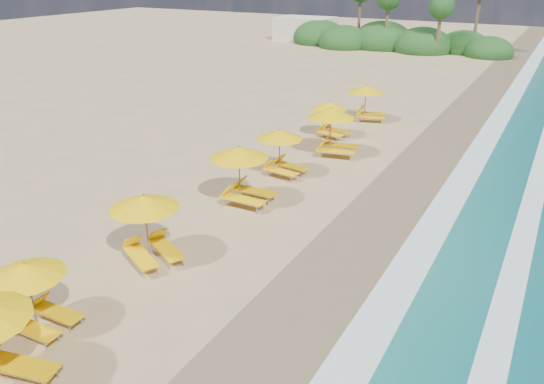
{
  "coord_description": "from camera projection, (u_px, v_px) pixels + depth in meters",
  "views": [
    {
      "loc": [
        8.75,
        -15.63,
        8.96
      ],
      "look_at": [
        0.0,
        0.0,
        1.2
      ],
      "focal_mm": 34.73,
      "sensor_mm": 36.0,
      "label": 1
    }
  ],
  "objects": [
    {
      "name": "treeline",
      "position": [
        390.0,
        40.0,
        60.49
      ],
      "size": [
        25.8,
        8.8,
        9.74
      ],
      "color": "#163D14",
      "rests_on": "ground"
    },
    {
      "name": "station_3",
      "position": [
        148.0,
        224.0,
        16.87
      ],
      "size": [
        3.06,
        3.06,
        2.31
      ],
      "rotation": [
        0.0,
        0.0,
        -0.47
      ],
      "color": "olive",
      "rests_on": "ground"
    },
    {
      "name": "station_4",
      "position": [
        243.0,
        171.0,
        21.0
      ],
      "size": [
        2.65,
        2.46,
        2.44
      ],
      "rotation": [
        0.0,
        0.0,
        0.03
      ],
      "color": "olive",
      "rests_on": "ground"
    },
    {
      "name": "ground",
      "position": [
        272.0,
        221.0,
        20.0
      ],
      "size": [
        160.0,
        160.0,
        0.0
      ],
      "primitive_type": "plane",
      "color": "tan",
      "rests_on": "ground"
    },
    {
      "name": "surf_foam",
      "position": [
        453.0,
        266.0,
        16.98
      ],
      "size": [
        4.0,
        160.0,
        0.01
      ],
      "color": "white",
      "rests_on": "ground"
    },
    {
      "name": "station_7",
      "position": [
        332.0,
        117.0,
        29.33
      ],
      "size": [
        2.47,
        2.37,
        2.04
      ],
      "rotation": [
        0.0,
        0.0,
        -0.21
      ],
      "color": "olive",
      "rests_on": "ground"
    },
    {
      "name": "wet_sand",
      "position": [
        373.0,
        246.0,
        18.2
      ],
      "size": [
        4.0,
        160.0,
        0.01
      ],
      "primitive_type": "cube",
      "color": "olive",
      "rests_on": "ground"
    },
    {
      "name": "beach_building",
      "position": [
        305.0,
        28.0,
        67.73
      ],
      "size": [
        7.0,
        5.0,
        2.8
      ],
      "primitive_type": "cube",
      "color": "beige",
      "rests_on": "ground"
    },
    {
      "name": "station_2",
      "position": [
        34.0,
        293.0,
        13.64
      ],
      "size": [
        2.24,
        2.09,
        2.03
      ],
      "rotation": [
        0.0,
        0.0,
        0.05
      ],
      "color": "olive",
      "rests_on": "ground"
    },
    {
      "name": "station_5",
      "position": [
        283.0,
        150.0,
        23.93
      ],
      "size": [
        2.52,
        2.37,
        2.18
      ],
      "rotation": [
        0.0,
        0.0,
        -0.11
      ],
      "color": "olive",
      "rests_on": "ground"
    },
    {
      "name": "station_6",
      "position": [
        334.0,
        128.0,
        26.41
      ],
      "size": [
        3.01,
        2.89,
        2.49
      ],
      "rotation": [
        0.0,
        0.0,
        0.2
      ],
      "color": "olive",
      "rests_on": "ground"
    },
    {
      "name": "station_8",
      "position": [
        368.0,
        100.0,
        32.41
      ],
      "size": [
        2.85,
        2.78,
        2.26
      ],
      "rotation": [
        0.0,
        0.0,
        0.3
      ],
      "color": "olive",
      "rests_on": "ground"
    }
  ]
}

